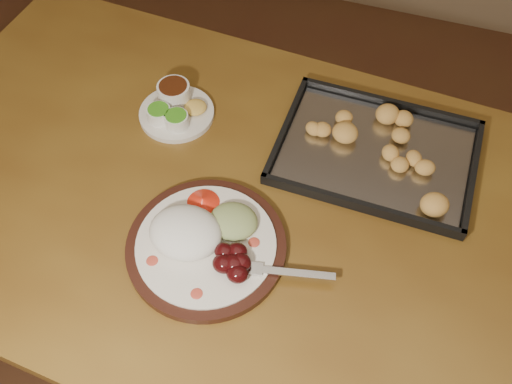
% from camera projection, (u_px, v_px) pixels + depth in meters
% --- Properties ---
extents(dining_table, '(1.56, 1.01, 0.75)m').
position_uv_depth(dining_table, '(235.00, 223.00, 1.23)').
color(dining_table, brown).
rests_on(dining_table, ground).
extents(dinner_plate, '(0.40, 0.30, 0.07)m').
position_uv_depth(dinner_plate, '(204.00, 240.00, 1.07)').
color(dinner_plate, black).
rests_on(dinner_plate, dining_table).
extents(condiment_saucer, '(0.17, 0.17, 0.06)m').
position_uv_depth(condiment_saucer, '(175.00, 108.00, 1.26)').
color(condiment_saucer, silver).
rests_on(condiment_saucer, dining_table).
extents(baking_tray, '(0.42, 0.31, 0.04)m').
position_uv_depth(baking_tray, '(375.00, 151.00, 1.20)').
color(baking_tray, black).
rests_on(baking_tray, dining_table).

